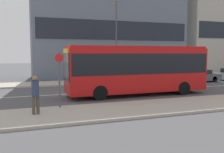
% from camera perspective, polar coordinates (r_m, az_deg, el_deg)
% --- Properties ---
extents(ground_plane, '(120.00, 120.00, 0.00)m').
position_cam_1_polar(ground_plane, '(18.65, -7.09, -3.86)').
color(ground_plane, '#4F4F51').
extents(sidewalk_near, '(44.00, 3.50, 0.13)m').
position_cam_1_polar(sidewalk_near, '(12.72, -0.92, -7.88)').
color(sidewalk_near, '#B2A899').
rests_on(sidewalk_near, ground_plane).
extents(sidewalk_far, '(44.00, 3.50, 0.13)m').
position_cam_1_polar(sidewalk_far, '(24.73, -10.23, -1.48)').
color(sidewalk_far, '#B2A899').
rests_on(sidewalk_far, ground_plane).
extents(lane_centerline, '(41.80, 0.16, 0.01)m').
position_cam_1_polar(lane_centerline, '(18.65, -7.09, -3.85)').
color(lane_centerline, silver).
rests_on(lane_centerline, ground_plane).
extents(city_bus, '(10.08, 2.49, 3.45)m').
position_cam_1_polar(city_bus, '(17.75, 5.80, 2.12)').
color(city_bus, red).
rests_on(city_bus, ground_plane).
extents(parked_car_0, '(4.62, 1.77, 1.27)m').
position_cam_1_polar(parked_car_0, '(27.33, 19.01, 0.11)').
color(parked_car_0, '#4C5156').
rests_on(parked_car_0, ground_plane).
extents(pedestrian_near_stop, '(0.35, 0.34, 1.82)m').
position_cam_1_polar(pedestrian_near_stop, '(12.16, -17.11, -3.43)').
color(pedestrian_near_stop, '#4C4233').
rests_on(pedestrian_near_stop, sidewalk_near).
extents(bus_stop_sign, '(0.44, 0.12, 2.88)m').
position_cam_1_polar(bus_stop_sign, '(13.23, -11.93, 0.15)').
color(bus_stop_sign, '#4C4C51').
rests_on(bus_stop_sign, sidewalk_near).
extents(street_lamp, '(0.36, 0.36, 8.24)m').
position_cam_1_polar(street_lamp, '(24.86, 0.99, 10.16)').
color(street_lamp, '#4C4C51').
rests_on(street_lamp, sidewalk_far).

